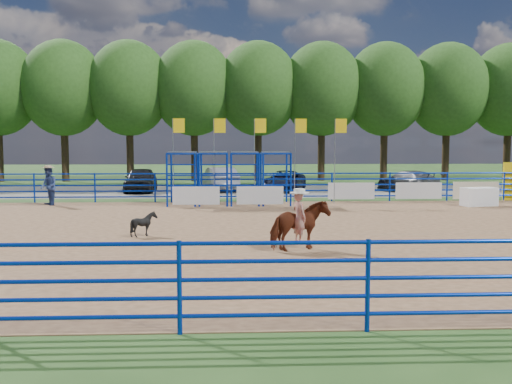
% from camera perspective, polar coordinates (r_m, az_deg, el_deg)
% --- Properties ---
extents(ground, '(120.00, 120.00, 0.00)m').
position_cam_1_polar(ground, '(19.23, 4.00, -4.11)').
color(ground, '#355923').
rests_on(ground, ground).
extents(arena_dirt, '(30.00, 20.00, 0.02)m').
position_cam_1_polar(arena_dirt, '(19.23, 4.00, -4.08)').
color(arena_dirt, '#926B49').
rests_on(arena_dirt, ground).
extents(gravel_strip, '(40.00, 10.00, 0.01)m').
position_cam_1_polar(gravel_strip, '(36.05, 0.91, 0.17)').
color(gravel_strip, slate).
rests_on(gravel_strip, ground).
extents(announcer_table, '(1.75, 1.08, 0.86)m').
position_cam_1_polar(announcer_table, '(29.09, 21.41, -0.45)').
color(announcer_table, white).
rests_on(announcer_table, arena_dirt).
extents(horse_and_rider, '(1.81, 1.35, 2.44)m').
position_cam_1_polar(horse_and_rider, '(15.94, 4.35, -2.85)').
color(horse_and_rider, maroon).
rests_on(horse_and_rider, arena_dirt).
extents(calf, '(0.84, 0.78, 0.80)m').
position_cam_1_polar(calf, '(18.68, -11.15, -3.15)').
color(calf, black).
rests_on(calf, arena_dirt).
extents(spectator_cowboy, '(1.09, 1.14, 1.91)m').
position_cam_1_polar(spectator_cowboy, '(28.93, -20.03, 0.60)').
color(spectator_cowboy, navy).
rests_on(spectator_cowboy, arena_dirt).
extents(car_a, '(1.93, 4.43, 1.49)m').
position_cam_1_polar(car_a, '(35.67, -11.45, 1.23)').
color(car_a, black).
rests_on(car_a, gravel_strip).
extents(car_b, '(2.64, 4.68, 1.46)m').
position_cam_1_polar(car_b, '(35.91, -3.69, 1.32)').
color(car_b, gray).
rests_on(car_b, gravel_strip).
extents(car_c, '(3.32, 4.90, 1.25)m').
position_cam_1_polar(car_c, '(35.75, 2.87, 1.14)').
color(car_c, black).
rests_on(car_c, gravel_strip).
extents(car_d, '(3.39, 4.87, 1.31)m').
position_cam_1_polar(car_d, '(36.09, 14.94, 1.06)').
color(car_d, '#515153').
rests_on(car_d, gravel_strip).
extents(perimeter_fence, '(30.10, 20.10, 1.50)m').
position_cam_1_polar(perimeter_fence, '(19.12, 4.02, -1.89)').
color(perimeter_fence, '#082EBA').
rests_on(perimeter_fence, ground).
extents(chute_assembly, '(19.32, 2.41, 4.20)m').
position_cam_1_polar(chute_assembly, '(27.76, -1.97, 1.32)').
color(chute_assembly, '#082EBA').
rests_on(chute_assembly, ground).
extents(treeline, '(56.40, 6.40, 11.24)m').
position_cam_1_polar(treeline, '(45.14, 0.22, 10.72)').
color(treeline, '#3F2B19').
rests_on(treeline, ground).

